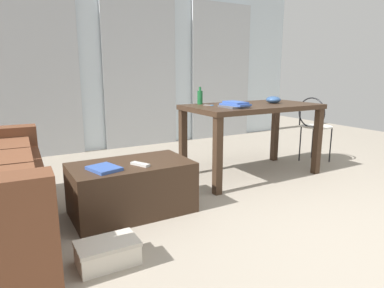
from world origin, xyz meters
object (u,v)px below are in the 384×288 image
(coffee_table, at_px, (132,188))
(bowl, at_px, (273,100))
(shoebox, at_px, (108,253))
(tv_remote_primary, at_px, (140,164))
(craft_table, at_px, (252,114))
(scissors, at_px, (210,105))
(bottle_near, at_px, (200,97))
(wire_chair, at_px, (314,122))
(magazine, at_px, (104,168))
(book_stack, at_px, (235,105))

(coffee_table, height_order, bowl, bowl)
(bowl, bearing_deg, shoebox, -155.89)
(coffee_table, bearing_deg, tv_remote_primary, -68.13)
(bowl, distance_m, tv_remote_primary, 1.84)
(coffee_table, distance_m, craft_table, 1.60)
(coffee_table, relative_size, scissors, 8.63)
(coffee_table, distance_m, scissors, 1.28)
(bottle_near, distance_m, bowl, 0.83)
(wire_chair, relative_size, bottle_near, 4.40)
(scissors, distance_m, magazine, 1.44)
(tv_remote_primary, bearing_deg, scissors, 4.57)
(book_stack, bearing_deg, tv_remote_primary, -165.72)
(magazine, distance_m, shoebox, 0.69)
(bowl, xyz_separation_m, tv_remote_primary, (-1.75, -0.43, -0.39))
(magazine, bearing_deg, bowl, -4.07)
(bowl, distance_m, scissors, 0.76)
(wire_chair, height_order, scissors, wire_chair)
(bowl, bearing_deg, book_stack, -167.22)
(scissors, relative_size, magazine, 0.47)
(craft_table, distance_m, tv_remote_primary, 1.53)
(wire_chair, relative_size, shoebox, 2.28)
(shoebox, bearing_deg, wire_chair, 18.98)
(craft_table, height_order, bowl, bowl)
(book_stack, distance_m, tv_remote_primary, 1.20)
(craft_table, xyz_separation_m, bowl, (0.29, -0.00, 0.14))
(bottle_near, height_order, scissors, bottle_near)
(book_stack, relative_size, tv_remote_primary, 1.83)
(bowl, xyz_separation_m, shoebox, (-2.18, -0.98, -0.74))
(wire_chair, xyz_separation_m, bottle_near, (-1.47, 0.28, 0.34))
(craft_table, distance_m, bowl, 0.33)
(craft_table, distance_m, magazine, 1.79)
(craft_table, height_order, tv_remote_primary, craft_table)
(tv_remote_primary, bearing_deg, shoebox, -153.40)
(tv_remote_primary, bearing_deg, bottle_near, 11.56)
(wire_chair, distance_m, bottle_near, 1.54)
(coffee_table, distance_m, bowl, 1.92)
(book_stack, bearing_deg, wire_chair, 6.85)
(bowl, distance_m, book_stack, 0.66)
(scissors, bearing_deg, coffee_table, -155.85)
(bowl, bearing_deg, craft_table, 179.55)
(tv_remote_primary, bearing_deg, magazine, 151.58)
(bowl, xyz_separation_m, magazine, (-2.02, -0.41, -0.39))
(magazine, bearing_deg, shoebox, -121.16)
(bowl, bearing_deg, coffee_table, -169.69)
(coffee_table, height_order, magazine, magazine)
(tv_remote_primary, height_order, shoebox, tv_remote_primary)
(coffee_table, bearing_deg, wire_chair, 7.80)
(coffee_table, relative_size, book_stack, 3.12)
(craft_table, distance_m, wire_chair, 1.01)
(craft_table, distance_m, book_stack, 0.40)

